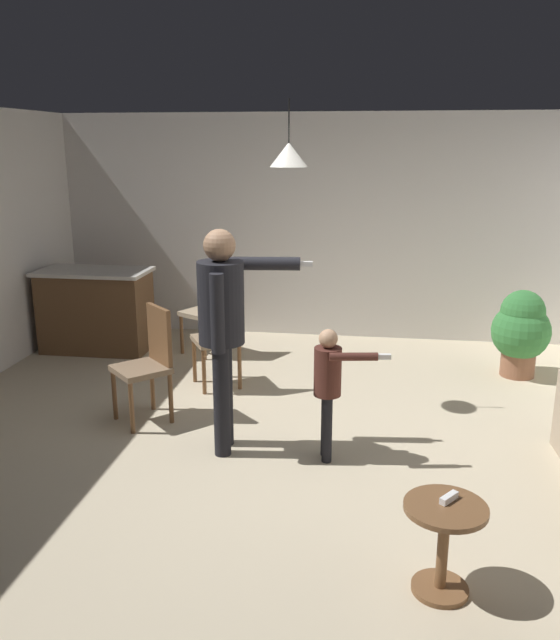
{
  "coord_description": "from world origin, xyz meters",
  "views": [
    {
      "loc": [
        0.72,
        -4.7,
        2.34
      ],
      "look_at": [
        0.0,
        0.15,
        1.0
      ],
      "focal_mm": 36.37,
      "sensor_mm": 36.0,
      "label": 1
    }
  ],
  "objects_px": {
    "dining_chair_by_counter": "(208,308)",
    "dining_chair_near_wall": "(218,335)",
    "kitchen_counter": "(96,310)",
    "person_adult": "(223,317)",
    "spare_remote_on_table": "(449,498)",
    "person_child": "(329,380)",
    "side_table_by_couch": "(443,538)",
    "dining_chair_centre_back": "(148,360)",
    "potted_plant_corner": "(521,329)"
  },
  "relations": [
    {
      "from": "dining_chair_near_wall",
      "to": "person_adult",
      "type": "bearing_deg",
      "value": -104.48
    },
    {
      "from": "person_child",
      "to": "dining_chair_by_counter",
      "type": "distance_m",
      "value": 2.82
    },
    {
      "from": "person_adult",
      "to": "potted_plant_corner",
      "type": "distance_m",
      "value": 3.4
    },
    {
      "from": "dining_chair_centre_back",
      "to": "person_adult",
      "type": "bearing_deg",
      "value": -166.05
    },
    {
      "from": "person_child",
      "to": "potted_plant_corner",
      "type": "height_order",
      "value": "person_child"
    },
    {
      "from": "kitchen_counter",
      "to": "person_child",
      "type": "height_order",
      "value": "person_child"
    },
    {
      "from": "potted_plant_corner",
      "to": "person_child",
      "type": "bearing_deg",
      "value": -130.5
    },
    {
      "from": "person_adult",
      "to": "dining_chair_near_wall",
      "type": "height_order",
      "value": "person_adult"
    },
    {
      "from": "side_table_by_couch",
      "to": "potted_plant_corner",
      "type": "height_order",
      "value": "potted_plant_corner"
    },
    {
      "from": "person_adult",
      "to": "dining_chair_centre_back",
      "type": "height_order",
      "value": "person_adult"
    },
    {
      "from": "person_child",
      "to": "dining_chair_centre_back",
      "type": "distance_m",
      "value": 1.67
    },
    {
      "from": "dining_chair_near_wall",
      "to": "potted_plant_corner",
      "type": "bearing_deg",
      "value": -15.47
    },
    {
      "from": "dining_chair_centre_back",
      "to": "spare_remote_on_table",
      "type": "height_order",
      "value": "dining_chair_centre_back"
    },
    {
      "from": "person_adult",
      "to": "spare_remote_on_table",
      "type": "distance_m",
      "value": 2.18
    },
    {
      "from": "person_child",
      "to": "spare_remote_on_table",
      "type": "relative_size",
      "value": 7.94
    },
    {
      "from": "dining_chair_by_counter",
      "to": "potted_plant_corner",
      "type": "distance_m",
      "value": 3.37
    },
    {
      "from": "dining_chair_by_counter",
      "to": "spare_remote_on_table",
      "type": "height_order",
      "value": "dining_chair_by_counter"
    },
    {
      "from": "person_adult",
      "to": "dining_chair_centre_back",
      "type": "relative_size",
      "value": 1.74
    },
    {
      "from": "dining_chair_centre_back",
      "to": "spare_remote_on_table",
      "type": "xyz_separation_m",
      "value": [
        2.33,
        -1.91,
        -0.01
      ]
    },
    {
      "from": "dining_chair_near_wall",
      "to": "spare_remote_on_table",
      "type": "height_order",
      "value": "dining_chair_near_wall"
    },
    {
      "from": "side_table_by_couch",
      "to": "potted_plant_corner",
      "type": "relative_size",
      "value": 0.57
    },
    {
      "from": "kitchen_counter",
      "to": "person_adult",
      "type": "xyz_separation_m",
      "value": [
        2.06,
        -2.29,
        0.6
      ]
    },
    {
      "from": "kitchen_counter",
      "to": "dining_chair_by_counter",
      "type": "xyz_separation_m",
      "value": [
        1.32,
        0.03,
        0.07
      ]
    },
    {
      "from": "potted_plant_corner",
      "to": "spare_remote_on_table",
      "type": "bearing_deg",
      "value": -107.02
    },
    {
      "from": "dining_chair_near_wall",
      "to": "side_table_by_couch",
      "type": "bearing_deg",
      "value": -86.1
    },
    {
      "from": "side_table_by_couch",
      "to": "dining_chair_by_counter",
      "type": "bearing_deg",
      "value": 120.7
    },
    {
      "from": "side_table_by_couch",
      "to": "dining_chair_centre_back",
      "type": "distance_m",
      "value": 3.03
    },
    {
      "from": "side_table_by_couch",
      "to": "potted_plant_corner",
      "type": "bearing_deg",
      "value": 72.92
    },
    {
      "from": "person_child",
      "to": "dining_chair_by_counter",
      "type": "bearing_deg",
      "value": -155.98
    },
    {
      "from": "person_child",
      "to": "dining_chair_by_counter",
      "type": "relative_size",
      "value": 1.03
    },
    {
      "from": "person_child",
      "to": "spare_remote_on_table",
      "type": "distance_m",
      "value": 1.58
    },
    {
      "from": "dining_chair_by_counter",
      "to": "dining_chair_near_wall",
      "type": "bearing_deg",
      "value": -131.02
    },
    {
      "from": "person_adult",
      "to": "spare_remote_on_table",
      "type": "bearing_deg",
      "value": 40.96
    },
    {
      "from": "spare_remote_on_table",
      "to": "potted_plant_corner",
      "type": "bearing_deg",
      "value": 72.98
    },
    {
      "from": "dining_chair_near_wall",
      "to": "potted_plant_corner",
      "type": "relative_size",
      "value": 1.1
    },
    {
      "from": "person_adult",
      "to": "dining_chair_near_wall",
      "type": "relative_size",
      "value": 1.74
    },
    {
      "from": "side_table_by_couch",
      "to": "person_adult",
      "type": "bearing_deg",
      "value": 135.74
    },
    {
      "from": "spare_remote_on_table",
      "to": "kitchen_counter",
      "type": "bearing_deg",
      "value": 134.01
    },
    {
      "from": "dining_chair_by_counter",
      "to": "person_adult",
      "type": "bearing_deg",
      "value": -133.08
    },
    {
      "from": "side_table_by_couch",
      "to": "person_child",
      "type": "relative_size",
      "value": 0.5
    },
    {
      "from": "person_child",
      "to": "potted_plant_corner",
      "type": "relative_size",
      "value": 1.13
    },
    {
      "from": "kitchen_counter",
      "to": "person_adult",
      "type": "bearing_deg",
      "value": -48.04
    },
    {
      "from": "kitchen_counter",
      "to": "person_child",
      "type": "bearing_deg",
      "value": -39.14
    },
    {
      "from": "person_child",
      "to": "potted_plant_corner",
      "type": "bearing_deg",
      "value": 130.41
    },
    {
      "from": "kitchen_counter",
      "to": "dining_chair_centre_back",
      "type": "distance_m",
      "value": 2.22
    },
    {
      "from": "spare_remote_on_table",
      "to": "person_child",
      "type": "bearing_deg",
      "value": 117.83
    },
    {
      "from": "dining_chair_centre_back",
      "to": "potted_plant_corner",
      "type": "relative_size",
      "value": 1.1
    },
    {
      "from": "person_adult",
      "to": "dining_chair_near_wall",
      "type": "bearing_deg",
      "value": -170.14
    },
    {
      "from": "side_table_by_couch",
      "to": "person_child",
      "type": "bearing_deg",
      "value": 116.47
    },
    {
      "from": "kitchen_counter",
      "to": "person_adult",
      "type": "height_order",
      "value": "person_adult"
    }
  ]
}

